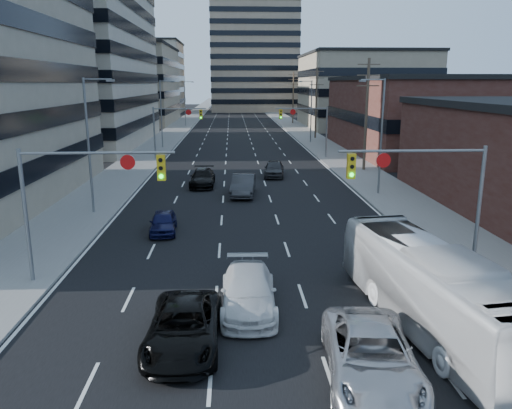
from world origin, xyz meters
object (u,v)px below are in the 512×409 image
(white_van, at_px, (248,291))
(silver_suv, at_px, (371,355))
(black_pickup, at_px, (184,327))
(sedan_blue, at_px, (163,222))
(transit_bus, at_px, (432,288))

(white_van, relative_size, silver_suv, 0.92)
(black_pickup, distance_m, sedan_blue, 13.57)
(white_van, bearing_deg, black_pickup, -128.36)
(silver_suv, xyz_separation_m, transit_bus, (3.00, 3.09, 0.75))
(white_van, relative_size, transit_bus, 0.47)
(silver_suv, xyz_separation_m, sedan_blue, (-8.20, 15.53, -0.15))
(white_van, height_order, sedan_blue, white_van)
(black_pickup, height_order, silver_suv, silver_suv)
(silver_suv, distance_m, transit_bus, 4.37)
(transit_bus, bearing_deg, black_pickup, 178.30)
(black_pickup, xyz_separation_m, sedan_blue, (-2.45, 13.35, -0.08))
(transit_bus, distance_m, sedan_blue, 16.76)
(silver_suv, bearing_deg, black_pickup, 165.35)
(sedan_blue, bearing_deg, silver_suv, -66.29)
(black_pickup, relative_size, silver_suv, 0.91)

